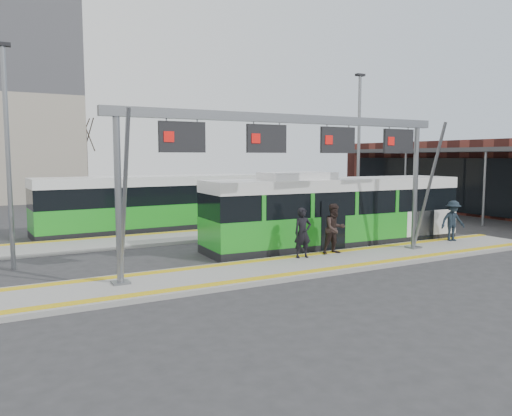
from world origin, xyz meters
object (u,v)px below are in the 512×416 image
(passenger_a, at_px, (303,233))
(passenger_b, at_px, (335,229))
(gantry, at_px, (296,145))
(passenger_c, at_px, (453,221))
(hero_bus, at_px, (335,212))

(passenger_a, bearing_deg, passenger_b, 9.37)
(gantry, distance_m, passenger_c, 9.29)
(gantry, relative_size, passenger_c, 7.21)
(passenger_c, bearing_deg, gantry, -163.33)
(gantry, relative_size, passenger_b, 6.67)
(passenger_b, bearing_deg, gantry, -162.40)
(gantry, distance_m, passenger_b, 3.94)
(gantry, xyz_separation_m, passenger_b, (2.23, 0.64, -3.18))
(passenger_b, bearing_deg, hero_bus, 53.72)
(passenger_b, bearing_deg, passenger_a, -177.36)
(passenger_a, relative_size, passenger_c, 1.03)
(hero_bus, distance_m, passenger_b, 2.59)
(passenger_a, height_order, passenger_c, passenger_a)
(passenger_a, bearing_deg, hero_bus, 41.99)
(passenger_a, xyz_separation_m, passenger_c, (7.96, -0.13, -0.03))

